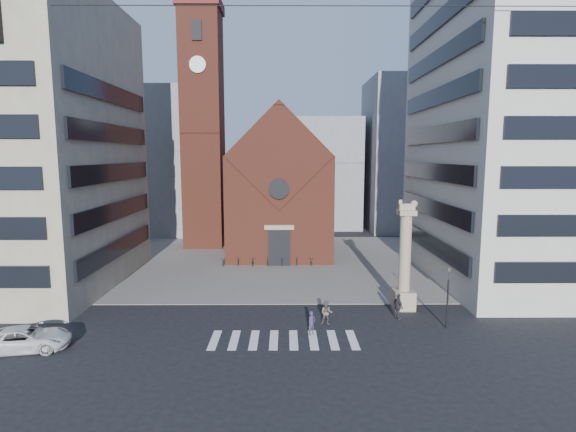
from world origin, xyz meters
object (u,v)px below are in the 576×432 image
object	(u,v)px
white_car	(25,339)
pedestrian_2	(398,306)
pedestrian_0	(312,323)
scooter_0	(224,261)
pedestrian_1	(327,313)
lion_column	(405,266)
traffic_light	(448,297)

from	to	relation	value
white_car	pedestrian_2	size ratio (longest dim) A/B	2.72
white_car	pedestrian_0	distance (m)	18.14
pedestrian_2	scooter_0	size ratio (longest dim) A/B	1.18
pedestrian_1	pedestrian_2	world-z (taller)	pedestrian_2
white_car	pedestrian_1	world-z (taller)	pedestrian_1
lion_column	scooter_0	distance (m)	21.59
pedestrian_0	pedestrian_2	bearing A→B (deg)	-16.58
traffic_light	pedestrian_0	xyz separation A→B (m)	(-9.55, -1.14, -1.47)
scooter_0	white_car	bearing A→B (deg)	-110.49
pedestrian_2	scooter_0	bearing A→B (deg)	23.01
traffic_light	pedestrian_1	world-z (taller)	traffic_light
pedestrian_0	scooter_0	xyz separation A→B (m)	(-8.52, 19.23, -0.33)
scooter_0	pedestrian_0	bearing A→B (deg)	-62.89
pedestrian_2	pedestrian_0	bearing A→B (deg)	93.82
lion_column	pedestrian_2	size ratio (longest dim) A/B	4.42
pedestrian_0	white_car	bearing A→B (deg)	147.42
lion_column	pedestrian_0	world-z (taller)	lion_column
scooter_0	pedestrian_1	bearing A→B (deg)	-57.67
white_car	scooter_0	bearing A→B (deg)	-34.64
scooter_0	traffic_light	bearing A→B (deg)	-41.81
traffic_light	pedestrian_0	distance (m)	9.73
traffic_light	scooter_0	xyz separation A→B (m)	(-18.07, 18.09, -1.80)
white_car	scooter_0	distance (m)	23.56
white_car	scooter_0	xyz separation A→B (m)	(9.47, 21.57, -0.26)
lion_column	pedestrian_2	xyz separation A→B (m)	(-1.01, -2.30, -2.48)
pedestrian_0	traffic_light	bearing A→B (deg)	-33.22
traffic_light	scooter_0	size ratio (longest dim) A/B	2.59
lion_column	pedestrian_1	size ratio (longest dim) A/B	5.03
white_car	pedestrian_0	world-z (taller)	pedestrian_0
white_car	pedestrian_2	distance (m)	25.09
pedestrian_0	pedestrian_1	bearing A→B (deg)	17.45
traffic_light	pedestrian_0	bearing A→B (deg)	-173.22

